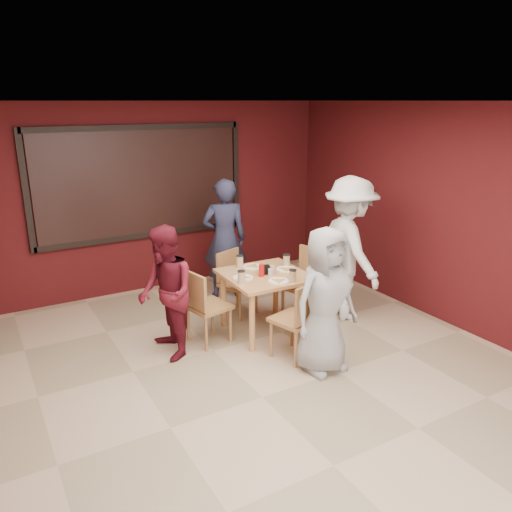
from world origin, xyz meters
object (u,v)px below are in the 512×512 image
diner_left (166,293)px  chair_back (234,279)px  dining_table (265,281)px  diner_front (325,301)px  chair_front (300,316)px  chair_left (203,303)px  chair_right (307,280)px  diner_right (349,249)px  diner_back (225,239)px

diner_left → chair_back: bearing=123.0°
dining_table → diner_front: 1.12m
dining_table → chair_front: size_ratio=1.08×
diner_front → chair_left: bearing=122.5°
chair_back → dining_table: bearing=-85.0°
chair_left → diner_front: diner_front is taller
dining_table → diner_front: bearing=-86.5°
chair_front → chair_right: 1.12m
dining_table → chair_back: 0.73m
diner_right → diner_front: bearing=140.5°
diner_left → diner_right: 2.48m
diner_front → diner_back: size_ratio=0.90×
dining_table → diner_back: 1.35m
chair_front → chair_back: 1.51m
chair_front → chair_back: size_ratio=1.07×
dining_table → diner_back: bearing=85.0°
chair_right → diner_front: 1.34m
chair_right → diner_left: 1.97m
chair_front → diner_right: (1.23, 0.66, 0.42)m
chair_back → diner_front: size_ratio=0.55×
chair_back → diner_right: 1.58m
chair_left → dining_table: bearing=-5.7°
chair_front → chair_back: (-0.03, 1.51, -0.03)m
chair_front → chair_left: (-0.77, 0.89, -0.00)m
chair_back → chair_right: chair_right is taller
chair_back → diner_left: (-1.21, -0.68, 0.27)m
chair_left → diner_back: bearing=53.7°
chair_right → diner_left: bearing=-179.1°
chair_back → diner_right: (1.26, -0.85, 0.45)m
diner_left → dining_table: bearing=92.6°
dining_table → diner_front: diner_front is taller
chair_left → diner_front: size_ratio=0.58×
chair_front → chair_left: size_ratio=1.01×
chair_right → diner_back: diner_back is taller
diner_right → chair_back: bearing=66.1°
chair_left → diner_front: 1.50m
chair_front → chair_right: chair_right is taller
diner_back → chair_right: bearing=132.9°
diner_back → diner_left: bearing=62.2°
diner_right → chair_right: bearing=78.8°
chair_left → diner_front: bearing=-53.8°
chair_right → diner_back: bearing=114.0°
dining_table → chair_front: chair_front is taller
chair_back → diner_right: size_ratio=0.46×
diner_left → chair_front: bearing=59.8°
dining_table → chair_right: (0.68, 0.05, -0.13)m
dining_table → diner_right: bearing=-7.0°
chair_left → diner_right: size_ratio=0.49×
chair_left → diner_back: (0.92, 1.25, 0.36)m
chair_right → diner_right: diner_right is taller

